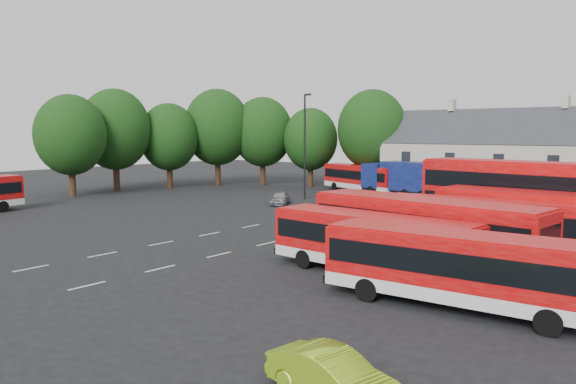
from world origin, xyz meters
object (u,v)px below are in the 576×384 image
lime_car (333,376)px  box_truck (403,177)px  bus_dd_south (517,195)px  lamppost (305,143)px  bus_row_a (460,264)px  silver_car (280,198)px

lime_car → box_truck: bearing=33.0°
bus_dd_south → lime_car: 24.89m
bus_dd_south → lamppost: lamppost is taller
bus_row_a → bus_dd_south: (-2.69, 15.69, 1.03)m
lamppost → lime_car: bearing=-51.9°
box_truck → lamppost: 10.65m
box_truck → bus_row_a: bearing=-52.4°
box_truck → silver_car: bearing=-110.8°
lamppost → box_truck: bearing=45.0°
silver_car → lime_car: size_ratio=0.95×
bus_row_a → box_truck: 36.60m
bus_dd_south → lime_car: size_ratio=3.25×
bus_dd_south → silver_car: bearing=178.7°
silver_car → lamppost: 6.98m
box_truck → lamppost: size_ratio=0.83×
bus_dd_south → silver_car: (-22.25, 3.85, -2.19)m
bus_dd_south → lamppost: 24.82m
bus_row_a → lamppost: size_ratio=1.01×
bus_dd_south → lamppost: bearing=167.9°
bus_dd_south → silver_car: size_ratio=3.42×
silver_car → lime_car: bearing=-76.8°
lamppost → bus_dd_south: bearing=-20.6°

